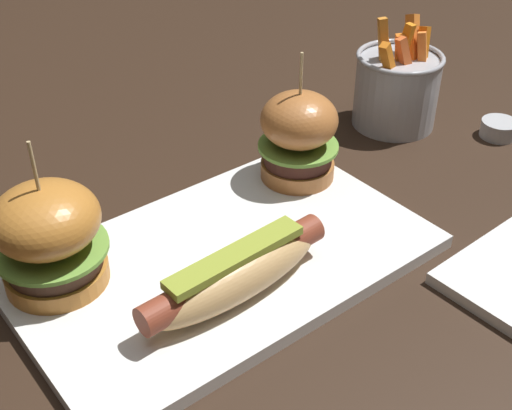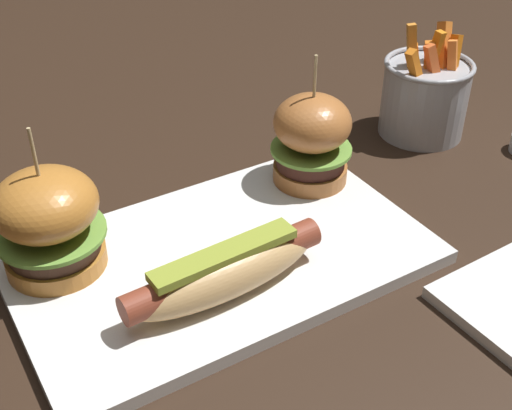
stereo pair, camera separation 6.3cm
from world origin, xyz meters
name	(u,v)px [view 1 (the left image)]	position (x,y,z in m)	size (l,w,h in m)	color
ground_plane	(224,266)	(0.00, 0.00, 0.00)	(3.00, 3.00, 0.00)	black
platter_main	(224,260)	(0.00, 0.00, 0.01)	(0.38, 0.23, 0.01)	white
hot_dog	(236,273)	(-0.02, -0.05, 0.04)	(0.19, 0.06, 0.05)	tan
slider_left	(49,236)	(-0.14, 0.06, 0.06)	(0.10, 0.10, 0.14)	#BB752E
slider_right	(299,136)	(0.14, 0.06, 0.06)	(0.09, 0.09, 0.14)	#AF6934
fries_bucket	(397,88)	(0.34, 0.10, 0.05)	(0.11, 0.11, 0.14)	#A8AAB2
sauce_ramekin	(499,128)	(0.42, -0.01, 0.01)	(0.05, 0.05, 0.02)	#B7BABF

